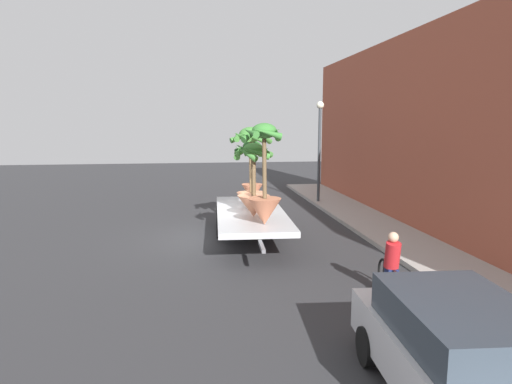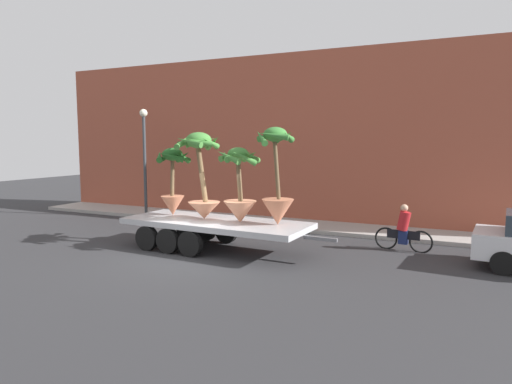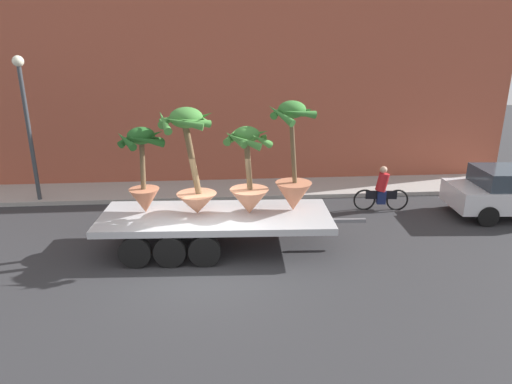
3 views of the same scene
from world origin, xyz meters
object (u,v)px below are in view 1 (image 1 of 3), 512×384
Objects in this scene: parked_car at (465,360)px; street_lamp at (320,138)px; cyclist at (392,268)px; potted_palm_rear at (253,186)px; potted_palm_front at (264,184)px; potted_palm_middle at (252,171)px; flatbed_trailer at (250,216)px; potted_palm_extra at (251,168)px.

street_lamp reaches higher than parked_car.
street_lamp is (-11.69, 1.59, 2.56)m from cyclist.
potted_palm_front reaches higher than potted_palm_rear.
street_lamp is at bearing 149.48° from potted_palm_rear.
potted_palm_front is (1.19, 0.16, 0.20)m from potted_palm_rear.
potted_palm_rear is 1.22m from potted_palm_front.
potted_palm_middle is at bearing 173.46° from potted_palm_rear.
potted_palm_rear is at bearing -172.34° from potted_palm_front.
street_lamp reaches higher than potted_palm_middle.
parked_car is at bearing -12.29° from cyclist.
cyclist reaches higher than flatbed_trailer.
cyclist is at bearing 21.86° from potted_palm_extra.
potted_palm_extra is (-0.33, 0.10, 1.64)m from flatbed_trailer.
potted_palm_extra is 6.95m from street_lamp.
flatbed_trailer is 1.57× the size of parked_car.
street_lamp is (-5.59, 4.04, 0.82)m from potted_palm_extra.
flatbed_trailer is at bearing -176.95° from potted_palm_front.
potted_palm_middle is 5.89m from street_lamp.
parked_car is (7.61, 1.50, -1.35)m from potted_palm_front.
potted_palm_extra is at bearing 163.51° from flatbed_trailer.
potted_palm_front is at bearing -168.82° from parked_car.
potted_palm_front reaches higher than flatbed_trailer.
potted_palm_extra is at bearing -158.14° from cyclist.
potted_palm_rear is 9.03m from parked_car.
parked_car is (4.19, -0.91, 0.16)m from cyclist.
flatbed_trailer is 3.10× the size of potted_palm_middle.
flatbed_trailer is at bearing 178.25° from potted_palm_rear.
parked_car is (8.80, 1.66, -1.14)m from potted_palm_rear.
potted_palm_front is 0.65× the size of parked_car.
street_lamp is at bearing 144.16° from potted_palm_extra.
potted_palm_extra reaches higher than flatbed_trailer.
potted_palm_front is 9.25m from street_lamp.
potted_palm_rear reaches higher than cyclist.
street_lamp is at bearing 171.03° from parked_car.
potted_palm_extra is at bearing -171.53° from parked_car.
potted_palm_front is 7.87m from parked_car.
street_lamp is at bearing 154.11° from potted_palm_front.
parked_car is 16.25m from street_lamp.
potted_palm_rear is 5.44m from cyclist.
potted_palm_extra is (1.27, -0.18, 0.27)m from potted_palm_middle.
flatbed_trailer is 2.42× the size of potted_palm_front.
potted_palm_middle is 1.31m from potted_palm_extra.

